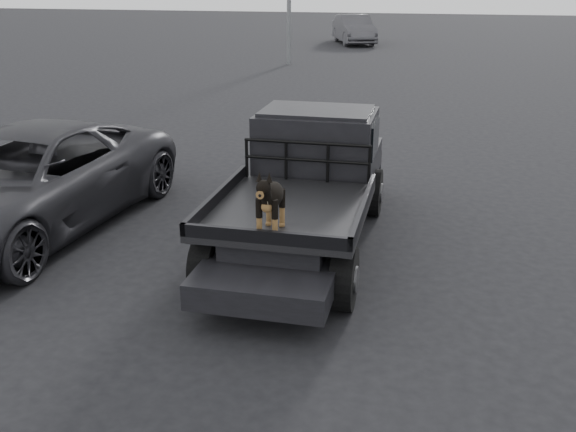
% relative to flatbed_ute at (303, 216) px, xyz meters
% --- Properties ---
extents(ground, '(120.00, 120.00, 0.00)m').
position_rel_flatbed_ute_xyz_m(ground, '(-0.30, -1.51, -0.46)').
color(ground, black).
rests_on(ground, ground).
extents(flatbed_ute, '(2.00, 5.40, 0.92)m').
position_rel_flatbed_ute_xyz_m(flatbed_ute, '(0.00, 0.00, 0.00)').
color(flatbed_ute, black).
rests_on(flatbed_ute, ground).
extents(ute_cab, '(1.72, 1.30, 0.88)m').
position_rel_flatbed_ute_xyz_m(ute_cab, '(0.00, 0.95, 0.90)').
color(ute_cab, black).
rests_on(ute_cab, flatbed_ute).
extents(headache_rack, '(1.80, 0.08, 0.55)m').
position_rel_flatbed_ute_xyz_m(headache_rack, '(0.00, 0.20, 0.74)').
color(headache_rack, black).
rests_on(headache_rack, flatbed_ute).
extents(dog, '(0.32, 0.60, 0.74)m').
position_rel_flatbed_ute_xyz_m(dog, '(-0.01, -1.77, 0.83)').
color(dog, black).
rests_on(dog, flatbed_ute).
extents(parked_suv, '(2.98, 5.67, 1.52)m').
position_rel_flatbed_ute_xyz_m(parked_suv, '(-4.20, -0.29, 0.30)').
color(parked_suv, '#2F2E33').
rests_on(parked_suv, ground).
extents(distant_car_a, '(3.12, 4.98, 1.55)m').
position_rel_flatbed_ute_xyz_m(distant_car_a, '(-3.02, 28.43, 0.31)').
color(distant_car_a, '#444348').
rests_on(distant_car_a, ground).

